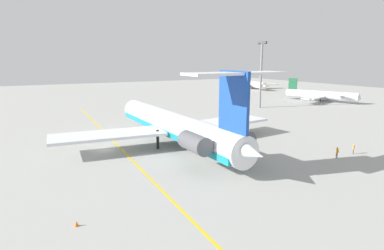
% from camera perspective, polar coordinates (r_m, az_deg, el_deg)
% --- Properties ---
extents(ground, '(329.09, 329.09, 0.00)m').
position_cam_1_polar(ground, '(58.18, -15.20, -4.30)').
color(ground, '#9E9E99').
extents(main_jetliner, '(48.00, 42.75, 14.01)m').
position_cam_1_polar(main_jetliner, '(57.88, -2.84, -0.09)').
color(main_jetliner, silver).
rests_on(main_jetliner, ground).
extents(airliner_far_left, '(28.43, 28.39, 8.58)m').
position_cam_1_polar(airliner_far_left, '(175.33, 10.77, 7.08)').
color(airliner_far_left, silver).
rests_on(airliner_far_left, ground).
extents(airliner_mid_left, '(26.52, 26.68, 8.21)m').
position_cam_1_polar(airliner_mid_left, '(129.75, 22.05, 4.90)').
color(airliner_mid_left, silver).
rests_on(airliner_mid_left, ground).
extents(ground_crew_near_nose, '(0.39, 0.29, 1.77)m').
position_cam_1_polar(ground_crew_near_nose, '(56.34, 24.19, -4.26)').
color(ground_crew_near_nose, black).
rests_on(ground_crew_near_nose, ground).
extents(ground_crew_near_tail, '(0.27, 0.35, 1.64)m').
position_cam_1_polar(ground_crew_near_tail, '(59.96, 26.60, -3.64)').
color(ground_crew_near_tail, black).
rests_on(ground_crew_near_tail, ground).
extents(ground_crew_portside, '(0.30, 0.40, 1.84)m').
position_cam_1_polar(ground_crew_portside, '(90.04, 5.55, 2.32)').
color(ground_crew_portside, black).
rests_on(ground_crew_portside, ground).
extents(safety_cone_nose, '(0.40, 0.40, 0.55)m').
position_cam_1_polar(safety_cone_nose, '(33.64, -19.69, -16.01)').
color(safety_cone_nose, '#EA590F').
rests_on(safety_cone_nose, ground).
extents(taxiway_centreline, '(106.38, 4.93, 0.01)m').
position_cam_1_polar(taxiway_centreline, '(56.77, -12.03, -4.54)').
color(taxiway_centreline, gold).
rests_on(taxiway_centreline, ground).
extents(light_mast, '(4.00, 0.70, 20.95)m').
position_cam_1_polar(light_mast, '(106.78, 12.07, 9.22)').
color(light_mast, slate).
rests_on(light_mast, ground).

